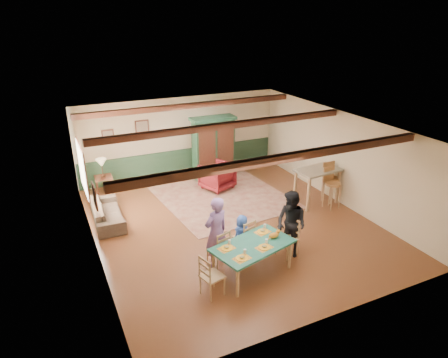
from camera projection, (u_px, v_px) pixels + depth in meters
name	position (u px, v px, depth m)	size (l,w,h in m)	color
floor	(232.00, 223.00, 10.78)	(8.00, 8.00, 0.00)	#572C18
wall_back	(181.00, 137.00, 13.60)	(7.00, 0.02, 2.70)	beige
wall_left	(92.00, 202.00, 8.89)	(0.02, 8.00, 2.70)	beige
wall_right	(340.00, 158.00, 11.63)	(0.02, 8.00, 2.70)	beige
ceiling	(233.00, 126.00, 9.74)	(7.00, 8.00, 0.02)	white
wainscot_back	(182.00, 162.00, 13.93)	(6.95, 0.03, 0.90)	#203B27
ceiling_beam_front	(284.00, 158.00, 7.85)	(6.95, 0.16, 0.16)	black
ceiling_beam_mid	(226.00, 126.00, 10.11)	(6.95, 0.16, 0.16)	black
ceiling_beam_back	(190.00, 106.00, 12.28)	(6.95, 0.16, 0.16)	black
window_left	(82.00, 169.00, 10.24)	(0.06, 1.60, 1.30)	white
picture_left_wall	(95.00, 196.00, 8.24)	(0.04, 0.42, 0.52)	gray
picture_back_a	(142.00, 128.00, 12.89)	(0.45, 0.04, 0.55)	gray
picture_back_b	(108.00, 137.00, 12.52)	(0.38, 0.04, 0.48)	gray
dining_table	(252.00, 259.00, 8.57)	(1.73, 0.96, 0.72)	#1F6451
dining_chair_far_left	(218.00, 248.00, 8.80)	(0.40, 0.42, 0.91)	#9C754E
dining_chair_far_right	(244.00, 237.00, 9.25)	(0.40, 0.42, 0.91)	#9C754E
dining_chair_end_left	(212.00, 275.00, 7.88)	(0.40, 0.42, 0.91)	#9C754E
dining_chair_end_right	(287.00, 238.00, 9.18)	(0.40, 0.42, 0.91)	#9C754E
person_man	(216.00, 232.00, 8.71)	(0.60, 0.40, 1.65)	#825C9F
person_woman	(291.00, 224.00, 9.11)	(0.77, 0.60, 1.58)	black
person_child	(242.00, 234.00, 9.29)	(0.47, 0.31, 0.96)	#2A4FAA
cat	(274.00, 235.00, 8.64)	(0.35, 0.13, 0.17)	orange
place_setting_near_left	(242.00, 256.00, 7.93)	(0.38, 0.29, 0.11)	yellow
place_setting_near_center	(264.00, 246.00, 8.30)	(0.38, 0.29, 0.11)	yellow
place_setting_far_left	(227.00, 246.00, 8.27)	(0.38, 0.29, 0.11)	yellow
place_setting_far_right	(263.00, 230.00, 8.89)	(0.38, 0.29, 0.11)	yellow
area_rug	(219.00, 194.00, 12.49)	(3.56, 4.22, 0.01)	tan
armoire	(213.00, 148.00, 13.41)	(1.50, 0.60, 2.11)	#133120
armchair	(217.00, 176.00, 12.79)	(0.90, 0.92, 0.84)	#4E0F17
sofa	(107.00, 212.00, 10.77)	(1.86, 0.73, 0.54)	#3B2F25
end_table	(104.00, 186.00, 12.30)	(0.51, 0.51, 0.63)	black
table_lamp	(102.00, 168.00, 12.07)	(0.32, 0.32, 0.57)	beige
counter_table	(317.00, 186.00, 11.71)	(1.30, 0.76, 1.08)	tan
bar_stool_left	(332.00, 188.00, 11.42)	(0.43, 0.47, 1.22)	#AE7743
bar_stool_right	(331.00, 183.00, 11.75)	(0.43, 0.48, 1.22)	#AE7743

